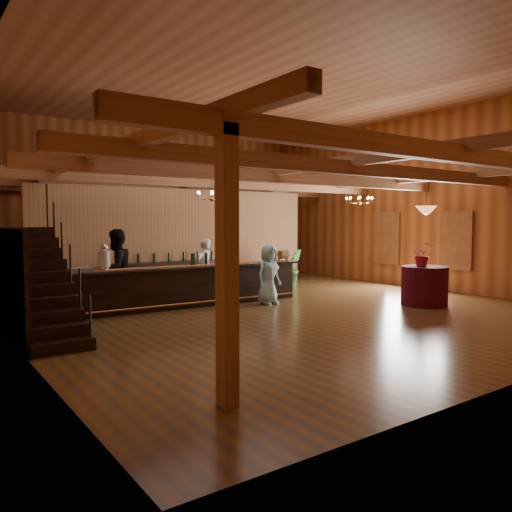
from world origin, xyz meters
TOP-DOWN VIEW (x-y plane):
  - floor at (0.00, 0.00)m, footprint 14.00×14.00m
  - ceiling at (0.00, 0.00)m, footprint 14.00×14.00m
  - wall_back at (0.00, 7.00)m, footprint 12.00×0.10m
  - wall_right at (6.00, 0.00)m, footprint 0.10×14.00m
  - beam_grid at (0.00, 0.51)m, footprint 11.90×13.90m
  - support_posts at (0.00, -0.50)m, footprint 9.20×10.20m
  - partition_wall at (-0.50, 3.50)m, footprint 9.00×0.18m
  - window_right_front at (5.95, -1.60)m, footprint 0.12×1.05m
  - window_right_back at (5.95, 1.00)m, footprint 0.12×1.05m
  - staircase at (-5.45, -0.74)m, footprint 1.00×2.80m
  - backroom_boxes at (-0.29, 5.50)m, footprint 4.10×0.60m
  - tasting_bar at (-1.58, 0.78)m, footprint 6.08×0.97m
  - beverage_dispenser at (-3.79, 0.90)m, footprint 0.26×0.26m
  - glass_rack_tray at (-4.37, 0.82)m, footprint 0.50×0.50m
  - raffle_drum at (1.17, 0.65)m, footprint 0.34×0.24m
  - bar_bottle_0 at (-1.56, 0.89)m, footprint 0.07×0.07m
  - bar_bottle_1 at (-1.51, 0.89)m, footprint 0.07×0.07m
  - bar_bottle_2 at (-1.16, 0.88)m, footprint 0.07×0.07m
  - backbar_shelf at (-1.10, 3.20)m, footprint 3.30×0.74m
  - round_table at (3.21, -2.51)m, footprint 1.14×1.14m
  - chandelier_left at (-1.12, 0.63)m, footprint 0.80×0.80m
  - chandelier_right at (3.91, 0.39)m, footprint 0.80×0.80m
  - pendant_lamp at (3.21, -2.51)m, footprint 0.52×0.52m
  - bartender at (-0.82, 1.61)m, footprint 0.71×0.60m
  - staff_second at (-3.29, 1.56)m, footprint 1.18×1.11m
  - guest at (0.10, -0.10)m, footprint 0.81×0.60m
  - floor_plant at (2.79, 2.22)m, footprint 0.73×0.62m
  - table_flowers at (3.19, -2.45)m, footprint 0.68×0.64m
  - table_vase at (3.18, -2.44)m, footprint 0.18×0.18m

SIDE VIEW (x-z plane):
  - floor at x=0.00m, z-range 0.00..0.00m
  - backbar_shelf at x=-1.10m, z-range 0.00..0.92m
  - round_table at x=3.21m, z-range 0.00..0.99m
  - tasting_bar at x=-1.58m, z-range 0.00..1.02m
  - backroom_boxes at x=-0.29m, z-range -0.02..1.08m
  - floor_plant at x=2.79m, z-range 0.00..1.22m
  - guest at x=0.10m, z-range 0.00..1.51m
  - bartender at x=-0.82m, z-range 0.00..1.65m
  - staff_second at x=-3.29m, z-range 0.00..1.93m
  - staircase at x=-5.45m, z-range 0.00..2.00m
  - glass_rack_tray at x=-4.37m, z-range 1.01..1.11m
  - table_vase at x=3.18m, z-range 0.99..1.27m
  - bar_bottle_0 at x=-1.56m, z-range 1.01..1.31m
  - bar_bottle_1 at x=-1.51m, z-range 1.01..1.31m
  - bar_bottle_2 at x=-1.16m, z-range 1.01..1.31m
  - raffle_drum at x=1.17m, z-range 1.04..1.34m
  - table_flowers at x=3.19m, z-range 0.99..1.58m
  - beverage_dispenser at x=-3.79m, z-range 1.00..1.60m
  - window_right_front at x=5.95m, z-range 0.67..2.42m
  - window_right_back at x=5.95m, z-range 0.67..2.42m
  - partition_wall at x=-0.50m, z-range 0.00..3.10m
  - support_posts at x=0.00m, z-range 0.00..3.20m
  - pendant_lamp at x=3.21m, z-range 1.95..2.85m
  - wall_back at x=0.00m, z-range 0.00..5.50m
  - wall_right at x=6.00m, z-range 0.00..5.50m
  - chandelier_right at x=3.91m, z-range 2.48..3.06m
  - chandelier_left at x=-1.12m, z-range 2.48..3.06m
  - beam_grid at x=0.00m, z-range 3.05..3.44m
  - ceiling at x=0.00m, z-range 5.50..5.50m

